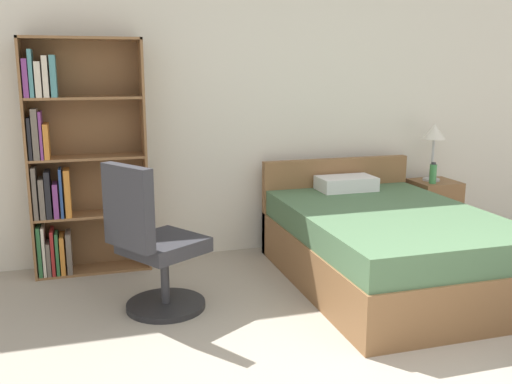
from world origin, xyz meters
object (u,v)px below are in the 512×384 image
at_px(office_chair, 153,247).
at_px(water_bottle, 433,173).
at_px(bookshelf, 71,164).
at_px(table_lamp, 434,136).
at_px(nightstand, 433,211).
at_px(bed, 384,244).

height_order(office_chair, water_bottle, office_chair).
height_order(bookshelf, table_lamp, bookshelf).
bearing_deg(office_chair, bookshelf, 117.15).
bearing_deg(nightstand, bookshelf, 178.45).
bearing_deg(water_bottle, bookshelf, 176.66).
bearing_deg(water_bottle, office_chair, -163.25).
height_order(bed, office_chair, office_chair).
xyz_separation_m(table_lamp, water_bottle, (-0.07, -0.12, -0.34)).
distance_m(nightstand, table_lamp, 0.73).
bearing_deg(water_bottle, bed, -140.76).
distance_m(bookshelf, water_bottle, 3.21).
bearing_deg(bed, water_bottle, 39.24).
height_order(bookshelf, nightstand, bookshelf).
bearing_deg(bed, table_lamp, 41.55).
xyz_separation_m(office_chair, nightstand, (2.79, 0.91, -0.17)).
height_order(nightstand, table_lamp, table_lamp).
bearing_deg(table_lamp, office_chair, -161.33).
bearing_deg(table_lamp, bed, -138.45).
distance_m(bed, nightstand, 1.30).
relative_size(bed, water_bottle, 10.16).
bearing_deg(table_lamp, bookshelf, 178.86).
bearing_deg(office_chair, water_bottle, 16.75).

